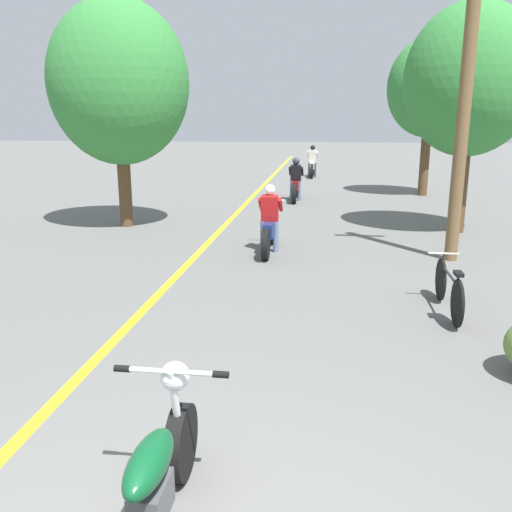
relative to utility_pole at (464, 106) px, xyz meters
name	(u,v)px	position (x,y,z in m)	size (l,w,h in m)	color
lane_stripe_center	(235,215)	(-4.93, 4.31, -2.86)	(0.14, 48.00, 0.01)	yellow
utility_pole	(464,106)	(0.00, 0.00, 0.00)	(1.10, 0.24, 5.55)	brown
roadside_tree_right_near	(470,81)	(0.71, 2.74, 0.59)	(2.94, 2.65, 5.17)	#513A23
roadside_tree_right_far	(430,88)	(0.94, 9.12, 0.75)	(2.85, 2.57, 5.27)	#513A23
roadside_tree_left	(119,83)	(-7.38, 2.45, 0.58)	(3.36, 3.02, 5.39)	#513A23
motorcycle_foreground	(153,483)	(-3.43, -7.64, -2.44)	(0.81, 1.98, 0.98)	black
motorcycle_rider_lead	(270,227)	(-3.52, 0.23, -2.35)	(0.50, 2.04, 1.36)	black
motorcycle_rider_mid	(296,184)	(-3.41, 7.36, -2.33)	(0.50, 2.09, 1.40)	black
motorcycle_rider_far	(312,165)	(-3.08, 14.83, -2.32)	(0.50, 2.09, 1.44)	black
bicycle_parked	(449,289)	(-0.68, -3.01, -2.52)	(0.44, 1.71, 0.74)	black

